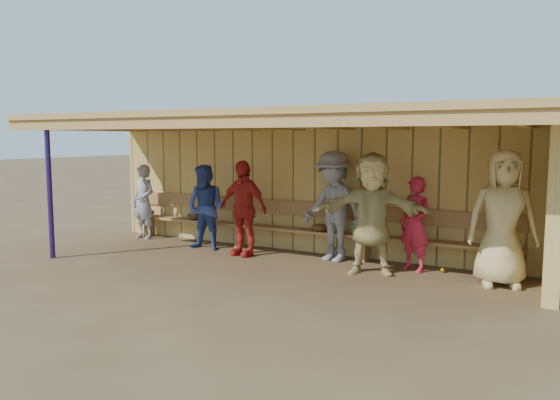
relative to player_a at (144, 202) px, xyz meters
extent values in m
plane|color=brown|center=(3.51, -0.81, -0.77)|extent=(90.00, 90.00, 0.00)
imported|color=#9C99A2|center=(0.00, 0.00, 0.00)|extent=(0.59, 0.41, 1.55)
imported|color=#354B93|center=(1.83, -0.30, 0.03)|extent=(0.80, 0.64, 1.60)
imported|color=red|center=(2.71, -0.39, 0.08)|extent=(1.04, 0.51, 1.70)
imported|color=gray|center=(4.31, 0.00, 0.17)|extent=(1.35, 0.98, 1.88)
imported|color=#D7C179|center=(5.17, -0.54, 0.17)|extent=(1.84, 1.05, 1.89)
imported|color=red|center=(5.72, -0.06, -0.02)|extent=(0.64, 0.54, 1.50)
imported|color=#D5BC78|center=(7.03, -0.33, 0.20)|extent=(1.10, 0.88, 1.95)
cube|color=tan|center=(3.51, 0.54, 0.43)|extent=(8.60, 0.20, 2.40)
cube|color=tan|center=(7.71, -0.36, 0.43)|extent=(0.20, 1.62, 2.40)
cube|color=tan|center=(3.51, -0.81, 1.68)|extent=(8.80, 3.20, 0.10)
cube|color=tan|center=(3.51, -2.31, 1.55)|extent=(8.80, 0.10, 0.18)
cube|color=tan|center=(-0.29, -0.81, 1.54)|extent=(0.08, 3.00, 0.16)
cube|color=tan|center=(0.66, -0.81, 1.54)|extent=(0.08, 3.00, 0.16)
cube|color=tan|center=(1.61, -0.81, 1.54)|extent=(0.08, 3.00, 0.16)
cube|color=tan|center=(2.56, -0.81, 1.54)|extent=(0.08, 3.00, 0.16)
cube|color=tan|center=(3.51, -0.81, 1.54)|extent=(0.08, 3.00, 0.16)
cube|color=tan|center=(4.46, -0.81, 1.54)|extent=(0.08, 3.00, 0.16)
cube|color=tan|center=(5.41, -0.81, 1.54)|extent=(0.08, 3.00, 0.16)
cube|color=tan|center=(6.36, -0.81, 1.54)|extent=(0.08, 3.00, 0.16)
cube|color=tan|center=(7.31, -0.81, 1.54)|extent=(0.08, 3.00, 0.16)
cylinder|color=navy|center=(-0.09, -2.21, 0.43)|extent=(0.09, 0.09, 2.40)
cube|color=#AB7C49|center=(3.51, 0.25, -0.35)|extent=(7.60, 0.32, 0.05)
cube|color=#AB7C49|center=(3.51, 0.41, 0.03)|extent=(7.60, 0.04, 0.26)
cube|color=#AB7C49|center=(-0.09, 0.25, -0.57)|extent=(0.06, 0.29, 0.40)
cube|color=#AB7C49|center=(2.22, 0.25, -0.57)|extent=(0.06, 0.29, 0.40)
cube|color=#AB7C49|center=(4.81, 0.25, -0.57)|extent=(0.06, 0.29, 0.40)
cube|color=#AB7C49|center=(7.11, 0.25, -0.57)|extent=(0.06, 0.29, 0.40)
cylinder|color=gold|center=(7.16, 0.05, -0.37)|extent=(0.13, 0.41, 0.80)
sphere|color=gold|center=(6.15, 0.05, -0.73)|extent=(0.08, 0.08, 0.08)
ellipsoid|color=#593319|center=(-0.07, 0.20, -0.26)|extent=(0.30, 0.24, 0.14)
ellipsoid|color=#593319|center=(1.14, 0.20, -0.26)|extent=(0.30, 0.24, 0.14)
ellipsoid|color=#593319|center=(3.95, 0.20, -0.26)|extent=(0.30, 0.24, 0.14)
cylinder|color=#74C462|center=(4.54, 0.30, -0.21)|extent=(0.07, 0.07, 0.22)
cylinder|color=orange|center=(4.85, 0.30, -0.21)|extent=(0.07, 0.07, 0.22)
cylinder|color=#8DC462|center=(6.82, -0.25, -0.66)|extent=(0.07, 0.07, 0.22)
camera|label=1|loc=(7.98, -8.48, 1.33)|focal=35.00mm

